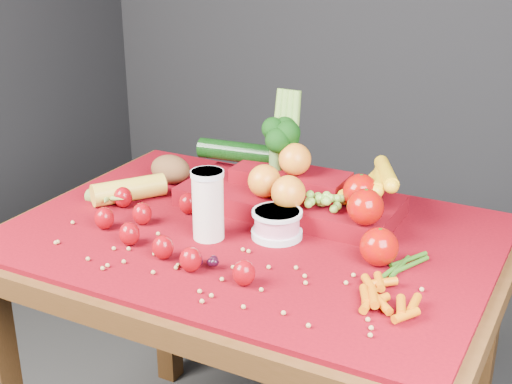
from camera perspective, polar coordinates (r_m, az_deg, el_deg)
The scene contains 12 objects.
table at distance 1.64m, azimuth -0.33°, elevation -6.57°, with size 1.10×0.80×0.75m.
red_cloth at distance 1.59m, azimuth -0.34°, elevation -3.38°, with size 1.05×0.75×0.01m, color #6C030C.
milk_glass at distance 1.53m, azimuth -3.87°, elevation -0.83°, with size 0.07×0.07×0.16m.
yogurt_bowl at distance 1.55m, azimuth 1.69°, elevation -2.49°, with size 0.11×0.11×0.06m.
strawberry_scatter at distance 1.56m, azimuth -7.82°, elevation -2.86°, with size 0.48×0.28×0.06m.
dark_grape_cluster at distance 1.43m, azimuth -4.21°, elevation -5.59°, with size 0.06×0.05×0.03m, color black, non-canonical shape.
soybean_scatter at distance 1.43m, azimuth -4.12°, elevation -6.00°, with size 0.84×0.24×0.01m, color tan, non-canonical shape.
corn_ear at distance 1.76m, azimuth -11.30°, elevation -0.26°, with size 0.25×0.27×0.06m.
potato at distance 1.87m, azimuth -6.86°, elevation 1.82°, with size 0.11×0.08×0.08m, color brown.
baby_carrot_pile at distance 1.33m, azimuth 10.50°, elevation -8.18°, with size 0.17×0.17×0.03m, color #C45B06, non-canonical shape.
green_bean_pile at distance 1.46m, azimuth 11.73°, elevation -5.78°, with size 0.14×0.12×0.01m, color #2A5C15, non-canonical shape.
produce_mound at distance 1.67m, azimuth 3.53°, elevation 0.36°, with size 0.61×0.37×0.27m.
Camera 1 is at (0.68, -1.27, 1.43)m, focal length 50.00 mm.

